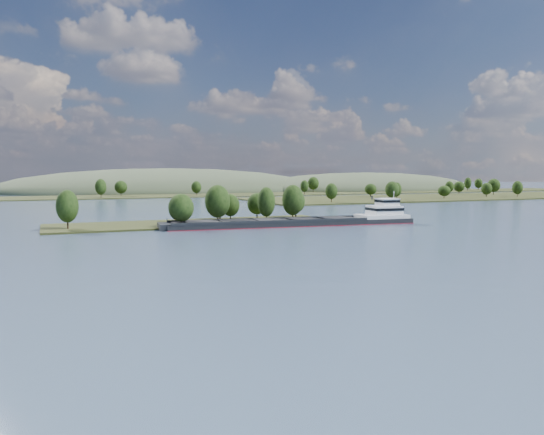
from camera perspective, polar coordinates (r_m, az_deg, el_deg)
name	(u,v)px	position (r m, az deg, el deg)	size (l,w,h in m)	color
ground	(257,246)	(132.13, -1.64, -3.06)	(1800.00, 1800.00, 0.00)	#3D556A
tree_island	(214,212)	(188.61, -6.24, 0.63)	(100.00, 33.42, 14.60)	#272E14
right_bank	(461,196)	(411.30, 19.70, 2.20)	(320.00, 90.00, 14.10)	#272E14
back_shoreline	(127,196)	(405.61, -15.31, 2.25)	(900.00, 60.00, 16.16)	#272E14
hill_east	(365,190)	(563.66, 10.00, 2.97)	(260.00, 140.00, 36.00)	#3B4831
hill_west	(169,191)	(513.56, -11.01, 2.78)	(320.00, 160.00, 44.00)	#3B4831
cargo_barge	(309,221)	(183.68, 3.98, -0.35)	(89.96, 19.28, 12.08)	black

